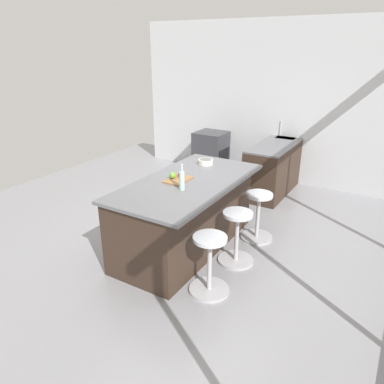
% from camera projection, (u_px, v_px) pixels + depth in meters
% --- Properties ---
extents(ground_plane, '(7.72, 7.72, 0.00)m').
position_uv_depth(ground_plane, '(187.00, 236.00, 5.13)').
color(ground_plane, gray).
extents(interior_partition_left, '(0.12, 5.44, 2.97)m').
position_uv_depth(interior_partition_left, '(269.00, 103.00, 6.93)').
color(interior_partition_left, silver).
rests_on(interior_partition_left, ground_plane).
extents(sink_cabinet, '(2.27, 0.60, 1.17)m').
position_uv_depth(sink_cabinet, '(280.00, 163.00, 6.83)').
color(sink_cabinet, '#38281E').
rests_on(sink_cabinet, ground_plane).
extents(oven_range, '(0.60, 0.61, 0.86)m').
position_uv_depth(oven_range, '(211.00, 153.00, 7.55)').
color(oven_range, '#38383D').
rests_on(oven_range, ground_plane).
extents(kitchen_island, '(2.18, 1.11, 0.94)m').
position_uv_depth(kitchen_island, '(186.00, 214.00, 4.70)').
color(kitchen_island, '#38281E').
rests_on(kitchen_island, ground_plane).
extents(stool_by_window, '(0.44, 0.44, 0.67)m').
position_uv_depth(stool_by_window, '(258.00, 217.00, 4.96)').
color(stool_by_window, '#B7B7BC').
rests_on(stool_by_window, ground_plane).
extents(stool_middle, '(0.44, 0.44, 0.67)m').
position_uv_depth(stool_middle, '(237.00, 239.00, 4.41)').
color(stool_middle, '#B7B7BC').
rests_on(stool_middle, ground_plane).
extents(stool_near_camera, '(0.44, 0.44, 0.67)m').
position_uv_depth(stool_near_camera, '(209.00, 266.00, 3.86)').
color(stool_near_camera, '#B7B7BC').
rests_on(stool_near_camera, ground_plane).
extents(cutting_board, '(0.36, 0.24, 0.02)m').
position_uv_depth(cutting_board, '(178.00, 180.00, 4.51)').
color(cutting_board, olive).
rests_on(cutting_board, kitchen_island).
extents(apple_green, '(0.08, 0.08, 0.08)m').
position_uv_depth(apple_green, '(173.00, 175.00, 4.51)').
color(apple_green, '#609E2D').
rests_on(apple_green, cutting_board).
extents(apple_red, '(0.08, 0.08, 0.08)m').
position_uv_depth(apple_red, '(181.00, 174.00, 4.55)').
color(apple_red, red).
rests_on(apple_red, cutting_board).
extents(water_bottle, '(0.06, 0.06, 0.31)m').
position_uv_depth(water_bottle, '(182.00, 180.00, 4.18)').
color(water_bottle, silver).
rests_on(water_bottle, kitchen_island).
extents(fruit_bowl, '(0.21, 0.21, 0.07)m').
position_uv_depth(fruit_bowl, '(206.00, 162.00, 5.12)').
color(fruit_bowl, silver).
rests_on(fruit_bowl, kitchen_island).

